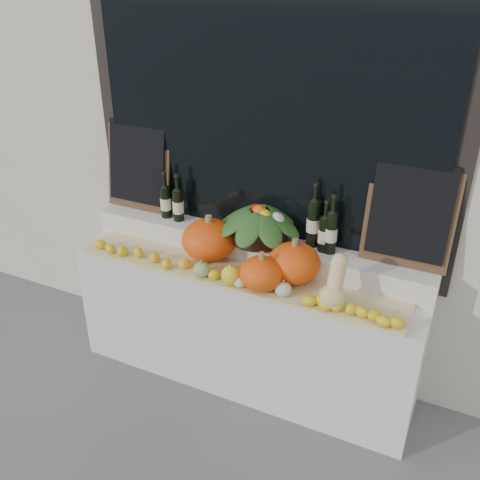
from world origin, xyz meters
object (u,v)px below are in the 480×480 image
at_px(pumpkin_right, 294,263).
at_px(butternut_squash, 335,286).
at_px(produce_bowl, 260,222).
at_px(wine_bottle_tall, 313,223).
at_px(pumpkin_left, 209,240).

bearing_deg(pumpkin_right, butternut_squash, -25.99).
bearing_deg(produce_bowl, pumpkin_right, -29.75).
relative_size(pumpkin_right, wine_bottle_tall, 0.76).
xyz_separation_m(pumpkin_right, produce_bowl, (-0.30, 0.17, 0.13)).
bearing_deg(pumpkin_left, butternut_squash, -10.89).
bearing_deg(produce_bowl, butternut_squash, -27.94).
bearing_deg(butternut_squash, produce_bowl, 152.06).
height_order(produce_bowl, wine_bottle_tall, wine_bottle_tall).
distance_m(butternut_squash, wine_bottle_tall, 0.49).
distance_m(pumpkin_left, butternut_squash, 0.89).
xyz_separation_m(butternut_squash, wine_bottle_tall, (-0.26, 0.37, 0.17)).
relative_size(produce_bowl, wine_bottle_tall, 1.39).
distance_m(butternut_squash, produce_bowl, 0.68).
bearing_deg(butternut_squash, wine_bottle_tall, 124.70).
bearing_deg(pumpkin_right, produce_bowl, 150.25).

